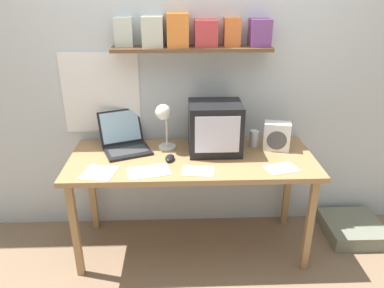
# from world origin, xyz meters

# --- Properties ---
(ground_plane) EXTENTS (12.00, 12.00, 0.00)m
(ground_plane) POSITION_xyz_m (0.00, 0.00, 0.00)
(ground_plane) COLOR #856A51
(back_wall) EXTENTS (5.60, 0.24, 2.60)m
(back_wall) POSITION_xyz_m (-0.00, 0.38, 1.31)
(back_wall) COLOR silver
(back_wall) RESTS_ON ground_plane
(corner_desk) EXTENTS (1.68, 0.66, 0.75)m
(corner_desk) POSITION_xyz_m (0.00, 0.00, 0.68)
(corner_desk) COLOR #A57B4D
(corner_desk) RESTS_ON ground_plane
(crt_monitor) EXTENTS (0.36, 0.31, 0.35)m
(crt_monitor) POSITION_xyz_m (0.16, 0.10, 0.93)
(crt_monitor) COLOR black
(crt_monitor) RESTS_ON corner_desk
(laptop) EXTENTS (0.42, 0.44, 0.25)m
(laptop) POSITION_xyz_m (-0.48, 0.17, 0.81)
(laptop) COLOR black
(laptop) RESTS_ON corner_desk
(desk_lamp) EXTENTS (0.14, 0.18, 0.35)m
(desk_lamp) POSITION_xyz_m (-0.19, 0.12, 1.00)
(desk_lamp) COLOR silver
(desk_lamp) RESTS_ON corner_desk
(juice_glass) EXTENTS (0.06, 0.06, 0.12)m
(juice_glass) POSITION_xyz_m (0.46, 0.18, 0.80)
(juice_glass) COLOR white
(juice_glass) RESTS_ON corner_desk
(space_heater) EXTENTS (0.20, 0.14, 0.20)m
(space_heater) POSITION_xyz_m (0.61, 0.11, 0.85)
(space_heater) COLOR white
(space_heater) RESTS_ON corner_desk
(computer_mouse) EXTENTS (0.08, 0.11, 0.03)m
(computer_mouse) POSITION_xyz_m (-0.15, -0.04, 0.77)
(computer_mouse) COLOR black
(computer_mouse) RESTS_ON corner_desk
(loose_paper_near_monitor) EXTENTS (0.30, 0.23, 0.00)m
(loose_paper_near_monitor) POSITION_xyz_m (-0.28, -0.20, 0.75)
(loose_paper_near_monitor) COLOR white
(loose_paper_near_monitor) RESTS_ON corner_desk
(printed_handout) EXTENTS (0.22, 0.18, 0.00)m
(printed_handout) POSITION_xyz_m (0.57, -0.19, 0.75)
(printed_handout) COLOR silver
(printed_handout) RESTS_ON corner_desk
(loose_paper_near_laptop) EXTENTS (0.23, 0.23, 0.00)m
(loose_paper_near_laptop) POSITION_xyz_m (-0.59, -0.21, 0.75)
(loose_paper_near_laptop) COLOR white
(loose_paper_near_laptop) RESTS_ON corner_desk
(open_notebook) EXTENTS (0.21, 0.16, 0.00)m
(open_notebook) POSITION_xyz_m (0.03, -0.21, 0.75)
(open_notebook) COLOR silver
(open_notebook) RESTS_ON corner_desk
(floor_cushion) EXTENTS (0.44, 0.44, 0.12)m
(floor_cushion) POSITION_xyz_m (1.28, 0.09, 0.06)
(floor_cushion) COLOR gray
(floor_cushion) RESTS_ON ground_plane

